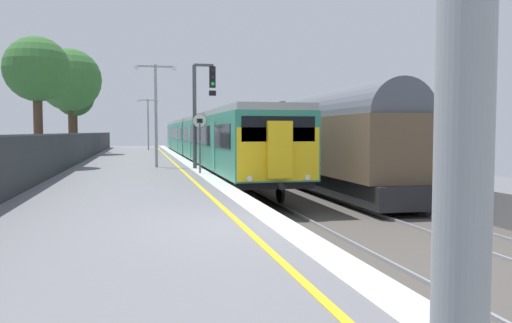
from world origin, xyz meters
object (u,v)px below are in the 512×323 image
at_px(freight_train_adjacent_track, 262,136).
at_px(speed_limit_sign, 200,135).
at_px(signal_gantry, 200,103).
at_px(background_tree_left, 75,98).
at_px(background_tree_right, 70,81).
at_px(commuter_train_at_platform, 203,138).
at_px(background_tree_centre, 40,72).
at_px(platform_lamp_mid, 156,106).
at_px(platform_lamp_far, 148,119).

distance_m(freight_train_adjacent_track, speed_limit_sign, 14.64).
xyz_separation_m(signal_gantry, speed_limit_sign, (-0.38, -2.95, -1.48)).
bearing_deg(background_tree_left, background_tree_right, -87.63).
distance_m(commuter_train_at_platform, background_tree_centre, 13.15).
bearing_deg(speed_limit_sign, freight_train_adjacent_track, 66.44).
bearing_deg(background_tree_right, freight_train_adjacent_track, -27.49).
bearing_deg(platform_lamp_mid, signal_gantry, -31.40).
bearing_deg(platform_lamp_mid, background_tree_centre, 170.00).
bearing_deg(platform_lamp_far, platform_lamp_mid, -90.00).
bearing_deg(background_tree_right, commuter_train_at_platform, -33.21).
xyz_separation_m(platform_lamp_mid, platform_lamp_far, (0.00, 24.21, -0.09)).
distance_m(background_tree_centre, background_tree_right, 15.33).
bearing_deg(platform_lamp_far, speed_limit_sign, -86.68).
distance_m(freight_train_adjacent_track, background_tree_right, 15.75).
bearing_deg(background_tree_centre, freight_train_adjacent_track, 32.69).
height_order(background_tree_left, background_tree_centre, background_tree_left).
relative_size(signal_gantry, background_tree_left, 0.77).
relative_size(platform_lamp_far, background_tree_right, 0.59).
distance_m(freight_train_adjacent_track, signal_gantry, 11.92).
bearing_deg(background_tree_centre, platform_lamp_mid, -10.00).
xyz_separation_m(signal_gantry, background_tree_right, (-8.00, 17.48, 2.52)).
height_order(signal_gantry, platform_lamp_far, signal_gantry).
bearing_deg(platform_lamp_mid, platform_lamp_far, 90.00).
xyz_separation_m(commuter_train_at_platform, background_tree_centre, (-8.90, -9.09, 3.32)).
height_order(signal_gantry, background_tree_right, background_tree_right).
height_order(platform_lamp_far, background_tree_right, background_tree_right).
bearing_deg(platform_lamp_far, background_tree_right, -126.88).
relative_size(commuter_train_at_platform, platform_lamp_mid, 8.07).
xyz_separation_m(background_tree_left, background_tree_centre, (0.77, -20.00, -0.03)).
xyz_separation_m(commuter_train_at_platform, speed_limit_sign, (-1.85, -14.23, 0.32)).
height_order(commuter_train_at_platform, freight_train_adjacent_track, freight_train_adjacent_track).
xyz_separation_m(platform_lamp_far, background_tree_centre, (-5.40, -23.25, 1.70)).
bearing_deg(background_tree_centre, background_tree_right, 92.14).
distance_m(freight_train_adjacent_track, platform_lamp_mid, 11.99).
relative_size(platform_lamp_far, background_tree_centre, 0.77).
xyz_separation_m(signal_gantry, background_tree_left, (-8.19, 22.19, 1.55)).
bearing_deg(signal_gantry, background_tree_left, 110.26).
relative_size(platform_lamp_mid, background_tree_left, 0.78).
relative_size(background_tree_left, background_tree_right, 0.79).
xyz_separation_m(platform_lamp_mid, background_tree_right, (-5.98, 16.24, 2.61)).
xyz_separation_m(platform_lamp_far, background_tree_left, (-6.17, -3.25, 1.72)).
distance_m(platform_lamp_mid, platform_lamp_far, 24.21).
bearing_deg(signal_gantry, background_tree_centre, 163.59).
height_order(platform_lamp_mid, background_tree_right, background_tree_right).
bearing_deg(background_tree_left, signal_gantry, -69.74).
bearing_deg(platform_lamp_mid, background_tree_right, 110.20).
bearing_deg(freight_train_adjacent_track, signal_gantry, -117.62).
bearing_deg(background_tree_centre, commuter_train_at_platform, 45.62).
height_order(platform_lamp_mid, background_tree_left, background_tree_left).
xyz_separation_m(freight_train_adjacent_track, platform_lamp_far, (-7.50, 14.98, 1.47)).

